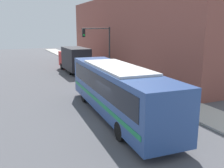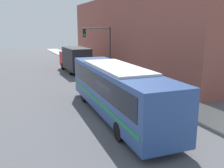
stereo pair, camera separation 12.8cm
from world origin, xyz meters
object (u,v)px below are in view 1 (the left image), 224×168
at_px(delivery_truck, 74,59).
at_px(parking_meter, 117,72).
at_px(traffic_light_pole, 100,43).
at_px(city_bus, 117,88).
at_px(fire_hydrant, 143,88).

distance_m(delivery_truck, parking_meter, 8.02).
bearing_deg(parking_meter, traffic_light_pole, 111.05).
xyz_separation_m(city_bus, delivery_truck, (1.95, 17.26, -0.18)).
bearing_deg(delivery_truck, city_bus, -96.44).
relative_size(fire_hydrant, parking_meter, 0.52).
distance_m(city_bus, fire_hydrant, 6.53).
distance_m(delivery_truck, fire_hydrant, 13.14).
bearing_deg(traffic_light_pole, city_bus, -106.60).
distance_m(city_bus, traffic_light_pole, 12.85).
relative_size(delivery_truck, traffic_light_pole, 1.37).
distance_m(city_bus, delivery_truck, 17.37).
relative_size(delivery_truck, fire_hydrant, 10.85).
bearing_deg(city_bus, delivery_truck, 86.58).
bearing_deg(fire_hydrant, delivery_truck, 101.55).
xyz_separation_m(city_bus, traffic_light_pole, (3.63, 12.16, 2.02)).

